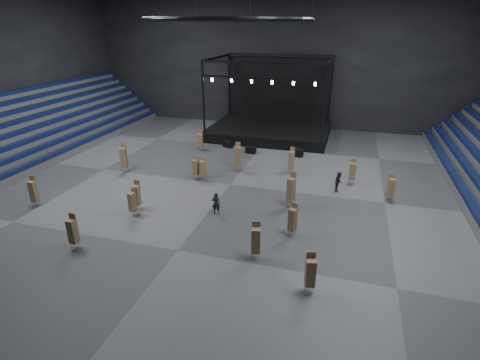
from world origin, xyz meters
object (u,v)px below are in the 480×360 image
(flight_case_right, at_px, (297,153))
(chair_stack_5, at_px, (238,156))
(chair_stack_2, at_px, (291,190))
(man_center, at_px, (216,203))
(chair_stack_4, at_px, (196,167))
(chair_stack_15, at_px, (33,191))
(flight_case_mid, at_px, (251,150))
(chair_stack_10, at_px, (353,171))
(crew_member, at_px, (339,181))
(chair_stack_11, at_px, (200,140))
(chair_stack_13, at_px, (291,160))
(chair_stack_3, at_px, (391,186))
(chair_stack_0, at_px, (293,219))
(flight_case_left, at_px, (228,144))
(chair_stack_8, at_px, (256,240))
(chair_stack_12, at_px, (310,272))
(chair_stack_9, at_px, (124,157))
(stage, at_px, (271,123))
(chair_stack_7, at_px, (137,195))
(chair_stack_14, at_px, (73,231))
(chair_stack_6, at_px, (132,201))
(chair_stack_1, at_px, (203,168))

(flight_case_right, bearing_deg, chair_stack_5, -130.57)
(chair_stack_2, relative_size, man_center, 1.71)
(chair_stack_4, relative_size, chair_stack_15, 0.85)
(flight_case_mid, height_order, chair_stack_10, chair_stack_10)
(chair_stack_10, bearing_deg, crew_member, -125.84)
(chair_stack_11, bearing_deg, chair_stack_13, -31.65)
(chair_stack_10, bearing_deg, flight_case_mid, 145.74)
(chair_stack_3, distance_m, man_center, 13.59)
(chair_stack_0, relative_size, man_center, 1.38)
(chair_stack_3, xyz_separation_m, crew_member, (-3.92, 0.64, -0.31))
(flight_case_left, relative_size, chair_stack_13, 0.43)
(chair_stack_8, bearing_deg, chair_stack_12, -43.27)
(chair_stack_0, height_order, chair_stack_9, chair_stack_9)
(flight_case_left, relative_size, chair_stack_10, 0.49)
(chair_stack_10, relative_size, chair_stack_15, 0.91)
(chair_stack_10, distance_m, chair_stack_15, 25.34)
(stage, relative_size, chair_stack_5, 5.19)
(flight_case_mid, distance_m, chair_stack_3, 15.48)
(chair_stack_2, xyz_separation_m, man_center, (-4.97, -2.53, -0.61))
(chair_stack_2, height_order, chair_stack_12, chair_stack_2)
(chair_stack_0, bearing_deg, stage, 127.59)
(chair_stack_2, xyz_separation_m, chair_stack_15, (-18.43, -5.20, -0.20))
(chair_stack_7, distance_m, chair_stack_10, 17.82)
(chair_stack_10, xyz_separation_m, chair_stack_14, (-16.04, -15.19, 0.05))
(flight_case_left, height_order, chair_stack_3, chair_stack_3)
(chair_stack_5, height_order, chair_stack_10, chair_stack_5)
(chair_stack_10, xyz_separation_m, chair_stack_12, (-1.81, -15.19, 0.05))
(chair_stack_11, height_order, chair_stack_14, chair_stack_14)
(flight_case_right, relative_size, chair_stack_10, 0.54)
(chair_stack_9, height_order, chair_stack_10, chair_stack_9)
(chair_stack_6, distance_m, chair_stack_14, 4.87)
(stage, distance_m, chair_stack_2, 19.84)
(chair_stack_4, xyz_separation_m, chair_stack_9, (-6.91, -0.40, 0.35))
(flight_case_mid, bearing_deg, stage, 86.28)
(flight_case_left, bearing_deg, chair_stack_6, -94.95)
(chair_stack_1, bearing_deg, chair_stack_8, -41.73)
(flight_case_right, bearing_deg, chair_stack_13, -88.45)
(stage, xyz_separation_m, chair_stack_11, (-5.96, -8.22, -0.32))
(chair_stack_0, relative_size, chair_stack_14, 0.99)
(chair_stack_4, xyz_separation_m, chair_stack_8, (8.08, -10.35, 0.15))
(chair_stack_4, distance_m, chair_stack_5, 4.23)
(chair_stack_6, relative_size, chair_stack_15, 0.88)
(flight_case_left, xyz_separation_m, chair_stack_0, (9.82, -16.58, 0.83))
(stage, relative_size, flight_case_left, 13.14)
(chair_stack_6, distance_m, chair_stack_9, 9.04)
(chair_stack_7, height_order, chair_stack_9, chair_stack_9)
(chair_stack_7, xyz_separation_m, chair_stack_12, (13.27, -5.70, 0.01))
(chair_stack_1, bearing_deg, chair_stack_0, -25.89)
(flight_case_right, relative_size, chair_stack_3, 0.57)
(chair_stack_9, distance_m, chair_stack_15, 8.44)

